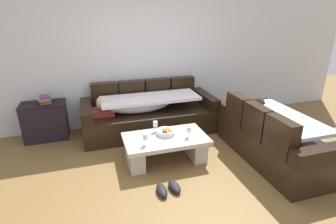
% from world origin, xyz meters
% --- Properties ---
extents(ground_plane, '(14.00, 14.00, 0.00)m').
position_xyz_m(ground_plane, '(0.00, 0.00, 0.00)').
color(ground_plane, brown).
extents(back_wall, '(9.00, 0.10, 2.70)m').
position_xyz_m(back_wall, '(0.00, 2.15, 1.35)').
color(back_wall, silver).
rests_on(back_wall, ground_plane).
extents(couch_along_wall, '(2.35, 0.92, 0.88)m').
position_xyz_m(couch_along_wall, '(-0.05, 1.62, 0.33)').
color(couch_along_wall, black).
rests_on(couch_along_wall, ground_plane).
extents(couch_near_window, '(0.92, 1.85, 0.88)m').
position_xyz_m(couch_near_window, '(1.53, 0.13, 0.33)').
color(couch_near_window, black).
rests_on(couch_near_window, ground_plane).
extents(coffee_table, '(1.20, 0.68, 0.38)m').
position_xyz_m(coffee_table, '(-0.03, 0.55, 0.24)').
color(coffee_table, beige).
rests_on(coffee_table, ground_plane).
extents(fruit_bowl, '(0.28, 0.28, 0.10)m').
position_xyz_m(fruit_bowl, '(0.00, 0.62, 0.42)').
color(fruit_bowl, silver).
rests_on(fruit_bowl, coffee_table).
extents(wine_glass_near_left, '(0.07, 0.07, 0.17)m').
position_xyz_m(wine_glass_near_left, '(-0.36, 0.39, 0.50)').
color(wine_glass_near_left, silver).
rests_on(wine_glass_near_left, coffee_table).
extents(wine_glass_near_right, '(0.07, 0.07, 0.17)m').
position_xyz_m(wine_glass_near_right, '(0.29, 0.45, 0.50)').
color(wine_glass_near_right, silver).
rests_on(wine_glass_near_right, coffee_table).
extents(wine_glass_far_back, '(0.07, 0.07, 0.17)m').
position_xyz_m(wine_glass_far_back, '(-0.12, 0.77, 0.50)').
color(wine_glass_far_back, silver).
rests_on(wine_glass_far_back, coffee_table).
extents(side_cabinet, '(0.72, 0.44, 0.64)m').
position_xyz_m(side_cabinet, '(-1.79, 1.85, 0.32)').
color(side_cabinet, black).
rests_on(side_cabinet, ground_plane).
extents(book_stack_on_cabinet, '(0.19, 0.22, 0.13)m').
position_xyz_m(book_stack_on_cabinet, '(-1.73, 1.84, 0.71)').
color(book_stack_on_cabinet, '#B76623').
rests_on(book_stack_on_cabinet, side_cabinet).
extents(pair_of_shoes, '(0.31, 0.30, 0.09)m').
position_xyz_m(pair_of_shoes, '(-0.21, -0.17, 0.04)').
color(pair_of_shoes, black).
rests_on(pair_of_shoes, ground_plane).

